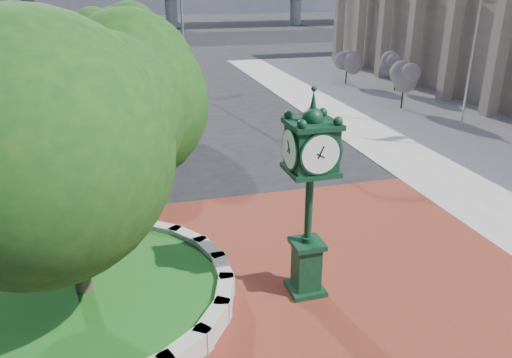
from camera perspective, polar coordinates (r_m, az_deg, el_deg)
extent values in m
plane|color=black|center=(13.00, 4.08, -10.63)|extent=(200.00, 200.00, 0.00)
cube|color=brown|center=(12.21, 5.66, -12.97)|extent=(12.00, 12.00, 0.04)
cube|color=#9E9B93|center=(10.28, -8.05, -19.10)|extent=(1.20, 1.04, 0.54)
cube|color=#9E9B93|center=(10.88, -4.93, -16.24)|extent=(1.00, 1.22, 0.54)
cube|color=#9E9B93|center=(11.64, -3.62, -13.35)|extent=(0.71, 1.30, 0.54)
cube|color=#9E9B93|center=(12.44, -3.88, -10.78)|extent=(0.35, 1.25, 0.54)
cube|color=#9E9B93|center=(13.23, -5.38, -8.67)|extent=(0.71, 1.30, 0.54)
cube|color=#9E9B93|center=(13.93, -7.79, -7.11)|extent=(1.00, 1.22, 0.54)
cube|color=#9E9B93|center=(14.50, -10.83, -6.09)|extent=(1.20, 1.04, 0.54)
cube|color=#9E9B93|center=(14.90, -14.28, -5.60)|extent=(1.29, 0.76, 0.54)
cylinder|color=#154B15|center=(12.38, -18.89, -12.63)|extent=(6.10, 6.10, 0.40)
cylinder|color=#9E9B93|center=(81.17, -24.51, 17.24)|extent=(1.80, 1.80, 6.00)
cylinder|color=#9E9B93|center=(80.87, -9.69, 18.79)|extent=(1.80, 1.80, 6.00)
cylinder|color=#9E9B93|center=(85.39, 4.55, 19.16)|extent=(1.80, 1.80, 6.00)
cylinder|color=#38281C|center=(11.92, -19.41, -9.11)|extent=(0.36, 0.36, 2.17)
sphere|color=#113E15|center=(10.86, -21.14, 2.99)|extent=(5.20, 5.20, 5.20)
cylinder|color=#38281C|center=(28.93, -15.71, 9.09)|extent=(0.36, 0.36, 1.92)
sphere|color=#113E15|center=(28.54, -16.19, 13.55)|extent=(4.40, 4.40, 4.40)
cube|color=black|center=(12.28, 5.65, -12.39)|extent=(0.83, 0.83, 0.16)
cube|color=black|center=(11.93, 5.77, -9.86)|extent=(0.57, 0.57, 1.13)
cube|color=black|center=(11.63, 5.88, -7.36)|extent=(0.73, 0.73, 0.12)
cylinder|color=black|center=(11.20, 6.06, -3.18)|extent=(0.17, 0.17, 1.75)
cube|color=black|center=(10.69, 6.36, 3.63)|extent=(0.94, 0.94, 0.93)
cylinder|color=white|center=(10.27, 7.37, 2.81)|extent=(0.82, 0.07, 0.82)
cylinder|color=white|center=(11.12, 5.41, 4.38)|extent=(0.82, 0.07, 0.82)
cylinder|color=white|center=(10.52, 3.91, 3.41)|extent=(0.07, 0.82, 0.82)
cylinder|color=white|center=(10.88, 8.72, 3.83)|extent=(0.07, 0.82, 0.82)
sphere|color=black|center=(10.51, 6.50, 6.93)|extent=(0.45, 0.45, 0.45)
cone|color=black|center=(10.43, 6.58, 8.73)|extent=(0.19, 0.19, 0.51)
imported|color=#5E0D13|center=(50.15, -10.03, 14.43)|extent=(1.86, 4.36, 1.47)
cylinder|color=silver|center=(26.45, 23.85, 15.36)|extent=(0.11, 0.11, 9.56)
cylinder|color=slate|center=(34.56, -8.43, 17.27)|extent=(0.15, 0.15, 8.65)
cylinder|color=slate|center=(53.51, -14.72, 18.97)|extent=(0.17, 0.17, 9.73)
cylinder|color=#38281C|center=(30.16, 16.36, 8.81)|extent=(0.10, 0.10, 1.20)
sphere|color=#B259A3|center=(29.96, 16.56, 10.67)|extent=(1.20, 1.20, 1.20)
cylinder|color=#38281C|center=(35.17, 15.64, 10.66)|extent=(0.10, 0.10, 1.20)
sphere|color=#B259A3|center=(35.00, 15.80, 12.26)|extent=(1.20, 1.20, 1.20)
cylinder|color=#38281C|center=(36.56, 10.27, 11.51)|extent=(0.10, 0.10, 1.20)
sphere|color=#B259A3|center=(36.40, 10.37, 13.06)|extent=(1.20, 1.20, 1.20)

